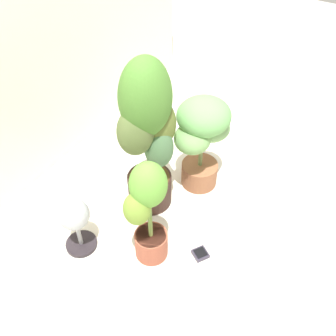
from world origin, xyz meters
name	(u,v)px	position (x,y,z in m)	size (l,w,h in m)	color
ground_plane	(162,206)	(0.00, 0.00, 0.00)	(8.00, 8.00, 0.00)	silver
mylar_back_wall	(24,23)	(0.00, 0.86, 1.00)	(3.20, 0.01, 2.00)	silver
potted_plant_front_left	(147,211)	(-0.34, -0.13, 0.38)	(0.27, 0.22, 0.69)	#9A4C37
potted_plant_center	(148,131)	(0.01, 0.08, 0.57)	(0.43, 0.32, 1.01)	#301D17
potted_plant_front_right	(202,134)	(0.31, -0.10, 0.41)	(0.44, 0.44, 0.66)	#91573A
hygrometer_box	(200,254)	(-0.20, -0.38, 0.01)	(0.11, 0.11, 0.03)	#322C3E
floor_fan	(75,219)	(-0.49, 0.24, 0.24)	(0.18, 0.18, 0.37)	black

